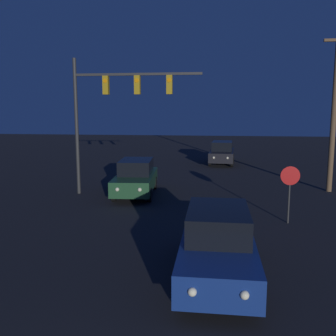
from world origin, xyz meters
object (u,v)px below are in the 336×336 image
at_px(stop_sign, 290,184).
at_px(utility_pole, 334,107).
at_px(car_mid, 136,177).
at_px(traffic_signal_mast, 111,101).
at_px(car_near, 218,243).
at_px(car_far, 222,153).

distance_m(stop_sign, utility_pole, 7.47).
relative_size(car_mid, traffic_signal_mast, 0.73).
xyz_separation_m(car_mid, traffic_signal_mast, (-1.16, -0.14, 3.81)).
relative_size(car_near, stop_sign, 2.21).
xyz_separation_m(car_far, traffic_signal_mast, (-5.70, -11.83, 3.81)).
distance_m(traffic_signal_mast, utility_pole, 11.38).
bearing_deg(car_mid, car_near, 109.94).
relative_size(car_far, utility_pole, 0.57).
height_order(traffic_signal_mast, stop_sign, traffic_signal_mast).
bearing_deg(car_far, car_mid, 72.19).
relative_size(stop_sign, utility_pole, 0.26).
height_order(car_mid, car_far, same).
bearing_deg(car_near, utility_pole, -118.22).
distance_m(car_near, car_mid, 9.97).
distance_m(car_far, stop_sign, 15.98).
bearing_deg(utility_pole, car_far, 119.40).
relative_size(car_near, traffic_signal_mast, 0.71).
relative_size(traffic_signal_mast, utility_pole, 0.79).
bearing_deg(utility_pole, stop_sign, -117.91).
height_order(car_far, traffic_signal_mast, traffic_signal_mast).
relative_size(car_near, car_mid, 0.98).
height_order(traffic_signal_mast, utility_pole, utility_pole).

